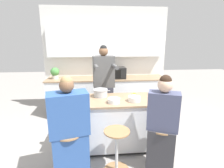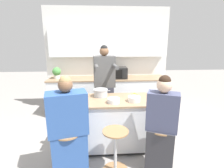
{
  "view_description": "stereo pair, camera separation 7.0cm",
  "coord_description": "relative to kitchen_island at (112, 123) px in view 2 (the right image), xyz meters",
  "views": [
    {
      "loc": [
        -0.26,
        -2.81,
        1.86
      ],
      "look_at": [
        0.0,
        0.07,
        1.14
      ],
      "focal_mm": 28.0,
      "sensor_mm": 36.0,
      "label": 1
    },
    {
      "loc": [
        -0.19,
        -2.82,
        1.86
      ],
      "look_at": [
        0.0,
        0.07,
        1.14
      ],
      "focal_mm": 28.0,
      "sensor_mm": 36.0,
      "label": 2
    }
  ],
  "objects": [
    {
      "name": "wall_back",
      "position": [
        0.0,
        1.85,
        1.09
      ],
      "size": [
        3.22,
        0.22,
        2.7
      ],
      "color": "silver",
      "rests_on": "ground_plane"
    },
    {
      "name": "person_wrapped_blanket",
      "position": [
        -0.64,
        -0.66,
        0.22
      ],
      "size": [
        0.57,
        0.4,
        1.44
      ],
      "rotation": [
        0.0,
        0.0,
        0.25
      ],
      "color": "#2D5193",
      "rests_on": "ground_plane"
    },
    {
      "name": "potted_plant",
      "position": [
        -1.28,
        1.54,
        0.64
      ],
      "size": [
        0.21,
        0.21,
        0.28
      ],
      "color": "beige",
      "rests_on": "back_counter"
    },
    {
      "name": "person_cooking",
      "position": [
        -0.12,
        0.57,
        0.43
      ],
      "size": [
        0.46,
        0.6,
        1.78
      ],
      "rotation": [
        0.0,
        0.0,
        0.1
      ],
      "color": "#383842",
      "rests_on": "ground_plane"
    },
    {
      "name": "cooking_pot",
      "position": [
        -0.2,
        0.17,
        0.5
      ],
      "size": [
        0.34,
        0.26,
        0.13
      ],
      "color": "#B7BABC",
      "rests_on": "kitchen_island"
    },
    {
      "name": "bar_stool_center",
      "position": [
        0.0,
        -0.65,
        -0.1
      ],
      "size": [
        0.38,
        0.38,
        0.65
      ],
      "color": "#997047",
      "rests_on": "ground_plane"
    },
    {
      "name": "fruit_bowl",
      "position": [
        0.01,
        -0.18,
        0.48
      ],
      "size": [
        0.2,
        0.2,
        0.08
      ],
      "color": "white",
      "rests_on": "kitchen_island"
    },
    {
      "name": "person_seated_near",
      "position": [
        0.64,
        -0.66,
        0.21
      ],
      "size": [
        0.47,
        0.39,
        1.43
      ],
      "rotation": [
        0.0,
        0.0,
        -0.39
      ],
      "color": "#333338",
      "rests_on": "ground_plane"
    },
    {
      "name": "coffee_cup_far",
      "position": [
        -0.64,
        -0.26,
        0.48
      ],
      "size": [
        0.1,
        0.07,
        0.09
      ],
      "color": "white",
      "rests_on": "kitchen_island"
    },
    {
      "name": "ground_plane",
      "position": [
        0.0,
        0.0,
        -0.45
      ],
      "size": [
        16.0,
        16.0,
        0.0
      ],
      "primitive_type": "plane",
      "color": "gray"
    },
    {
      "name": "mixing_bowl_steel",
      "position": [
        0.35,
        -0.13,
        0.48
      ],
      "size": [
        0.2,
        0.2,
        0.08
      ],
      "color": "white",
      "rests_on": "kitchen_island"
    },
    {
      "name": "back_counter",
      "position": [
        0.0,
        1.54,
        0.02
      ],
      "size": [
        3.0,
        0.66,
        0.93
      ],
      "color": "silver",
      "rests_on": "ground_plane"
    },
    {
      "name": "coffee_cup_near",
      "position": [
        -0.65,
        0.06,
        0.48
      ],
      "size": [
        0.11,
        0.08,
        0.08
      ],
      "color": "#4C7099",
      "rests_on": "kitchen_island"
    },
    {
      "name": "bar_stool_leftmost",
      "position": [
        -0.66,
        -0.66,
        -0.1
      ],
      "size": [
        0.38,
        0.38,
        0.65
      ],
      "color": "#997047",
      "rests_on": "ground_plane"
    },
    {
      "name": "kitchen_island",
      "position": [
        0.0,
        0.0,
        0.0
      ],
      "size": [
        1.64,
        0.73,
        0.89
      ],
      "color": "black",
      "rests_on": "ground_plane"
    },
    {
      "name": "microwave",
      "position": [
        0.22,
        1.5,
        0.62
      ],
      "size": [
        0.49,
        0.39,
        0.27
      ],
      "color": "black",
      "rests_on": "back_counter"
    },
    {
      "name": "juice_carton",
      "position": [
        -0.75,
        -0.15,
        0.54
      ],
      "size": [
        0.06,
        0.06,
        0.22
      ],
      "color": "#38844C",
      "rests_on": "kitchen_island"
    },
    {
      "name": "banana_bunch",
      "position": [
        0.41,
        0.17,
        0.46
      ],
      "size": [
        0.16,
        0.11,
        0.05
      ],
      "color": "yellow",
      "rests_on": "kitchen_island"
    },
    {
      "name": "bar_stool_rightmost",
      "position": [
        0.66,
        -0.63,
        -0.1
      ],
      "size": [
        0.38,
        0.38,
        0.65
      ],
      "color": "#997047",
      "rests_on": "ground_plane"
    }
  ]
}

